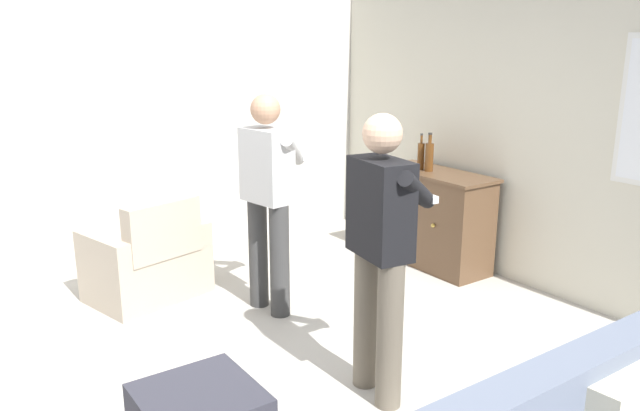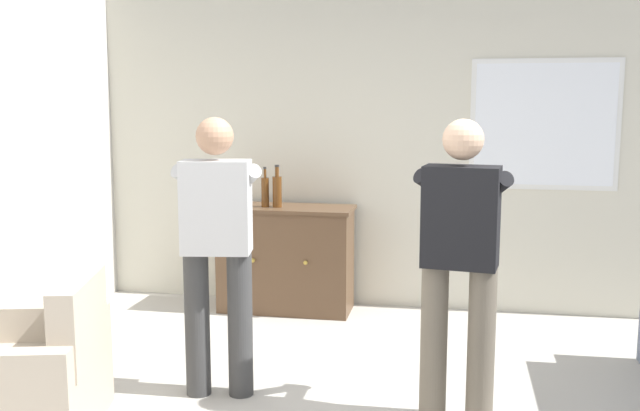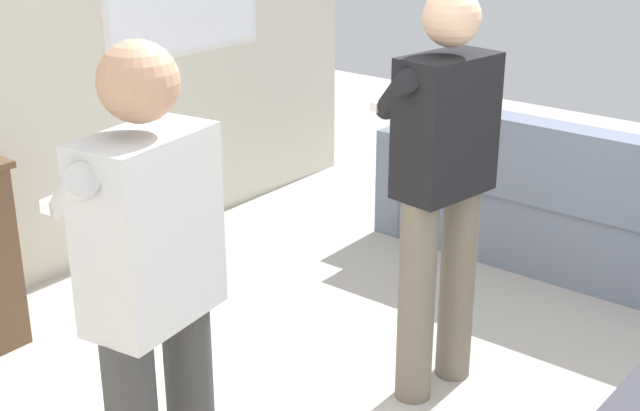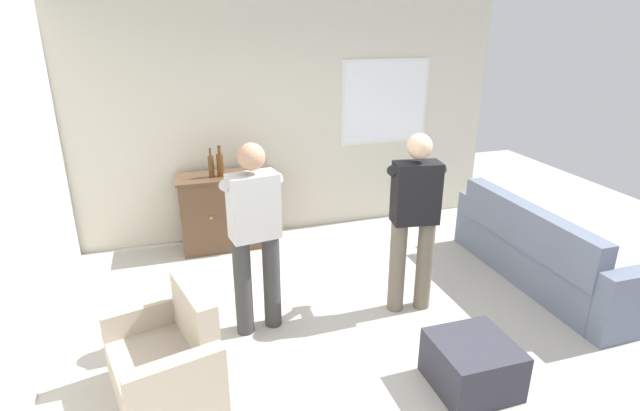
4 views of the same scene
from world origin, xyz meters
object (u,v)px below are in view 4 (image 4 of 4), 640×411
at_px(armchair, 168,365).
at_px(sideboard_cabinet, 228,211).
at_px(bottle_wine_green, 211,166).
at_px(person_standing_right, 414,215).
at_px(bottle_liquor_amber, 220,164).
at_px(person_standing_left, 254,231).
at_px(ottoman, 472,364).
at_px(couch, 536,253).

bearing_deg(armchair, sideboard_cabinet, 73.01).
xyz_separation_m(sideboard_cabinet, bottle_wine_green, (-0.16, -0.05, 0.57)).
bearing_deg(bottle_wine_green, person_standing_right, -48.77).
height_order(armchair, bottle_liquor_amber, bottle_liquor_amber).
relative_size(bottle_liquor_amber, person_standing_left, 0.21).
xyz_separation_m(sideboard_cabinet, bottle_liquor_amber, (-0.06, -0.04, 0.58)).
bearing_deg(ottoman, person_standing_right, 87.74).
distance_m(armchair, person_standing_left, 1.22).
distance_m(couch, person_standing_left, 2.94).
height_order(bottle_wine_green, person_standing_right, person_standing_right).
height_order(bottle_liquor_amber, ottoman, bottle_liquor_amber).
xyz_separation_m(couch, armchair, (-3.65, -0.66, -0.04)).
bearing_deg(sideboard_cabinet, couch, -32.00).
xyz_separation_m(bottle_wine_green, person_standing_left, (0.18, -1.73, -0.09)).
height_order(bottle_wine_green, ottoman, bottle_wine_green).
xyz_separation_m(bottle_wine_green, bottle_liquor_amber, (0.10, 0.01, 0.01)).
bearing_deg(bottle_liquor_amber, armchair, -105.94).
bearing_deg(person_standing_left, bottle_wine_green, 95.84).
height_order(bottle_wine_green, person_standing_left, person_standing_left).
height_order(couch, person_standing_left, person_standing_left).
distance_m(bottle_liquor_amber, ottoman, 3.39).
relative_size(couch, person_standing_left, 1.35).
height_order(armchair, sideboard_cabinet, sideboard_cabinet).
distance_m(person_standing_left, person_standing_right, 1.42).
relative_size(sideboard_cabinet, bottle_liquor_amber, 3.24).
height_order(couch, armchair, couch).
relative_size(bottle_wine_green, bottle_liquor_amber, 0.95).
bearing_deg(sideboard_cabinet, bottle_liquor_amber, -146.90).
bearing_deg(bottle_liquor_amber, ottoman, -63.85).
bearing_deg(ottoman, bottle_wine_green, 117.77).
height_order(ottoman, person_standing_left, person_standing_left).
xyz_separation_m(couch, bottle_wine_green, (-3.05, 1.76, 0.70)).
bearing_deg(person_standing_left, ottoman, -41.44).
distance_m(ottoman, person_standing_right, 1.35).
height_order(couch, person_standing_right, person_standing_right).
xyz_separation_m(armchair, person_standing_left, (0.77, 0.69, 0.65)).
distance_m(couch, armchair, 3.71).
bearing_deg(person_standing_right, ottoman, -92.26).
bearing_deg(bottle_wine_green, armchair, -103.76).
bearing_deg(couch, sideboard_cabinet, 148.00).
xyz_separation_m(sideboard_cabinet, ottoman, (1.39, -2.99, -0.26)).
bearing_deg(ottoman, bottle_liquor_amber, 116.15).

